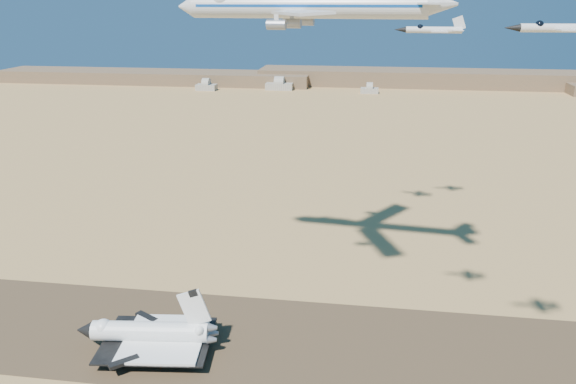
# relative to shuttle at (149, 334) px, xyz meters

# --- Properties ---
(ground) EXTENTS (1200.00, 1200.00, 0.00)m
(ground) POSITION_rel_shuttle_xyz_m (18.42, 8.35, -5.34)
(ground) COLOR tan
(ground) RESTS_ON ground
(runway) EXTENTS (600.00, 50.00, 0.06)m
(runway) POSITION_rel_shuttle_xyz_m (18.42, 8.35, -5.31)
(runway) COLOR brown
(runway) RESTS_ON ground
(ridgeline) EXTENTS (960.00, 90.00, 18.00)m
(ridgeline) POSITION_rel_shuttle_xyz_m (83.74, 535.66, 2.29)
(ridgeline) COLOR brown
(ridgeline) RESTS_ON ground
(hangars) EXTENTS (200.50, 29.50, 30.00)m
(hangars) POSITION_rel_shuttle_xyz_m (-45.58, 486.79, -0.51)
(hangars) COLOR #A9A595
(hangars) RESTS_ON ground
(shuttle) EXTENTS (40.45, 27.56, 19.87)m
(shuttle) POSITION_rel_shuttle_xyz_m (0.00, 0.00, 0.00)
(shuttle) COLOR white
(shuttle) RESTS_ON runway
(carrier_747) EXTENTS (82.16, 63.30, 20.43)m
(carrier_747) POSITION_rel_shuttle_xyz_m (37.14, 38.66, 88.02)
(carrier_747) COLOR silver
(crew_a) EXTENTS (0.62, 0.75, 1.78)m
(crew_a) POSITION_rel_shuttle_xyz_m (5.01, -6.54, -4.39)
(crew_a) COLOR #C63C0B
(crew_a) RESTS_ON runway
(crew_b) EXTENTS (0.62, 0.85, 1.57)m
(crew_b) POSITION_rel_shuttle_xyz_m (6.03, -7.92, -4.49)
(crew_b) COLOR #C63C0B
(crew_b) RESTS_ON runway
(crew_c) EXTENTS (1.04, 0.87, 1.58)m
(crew_c) POSITION_rel_shuttle_xyz_m (8.15, -5.97, -4.49)
(crew_c) COLOR #C63C0B
(crew_c) RESTS_ON runway
(chase_jet_a) EXTENTS (14.97, 7.99, 3.73)m
(chase_jet_a) POSITION_rel_shuttle_xyz_m (71.60, -1.62, 83.77)
(chase_jet_a) COLOR silver
(chase_jet_b) EXTENTS (16.50, 8.86, 4.11)m
(chase_jet_b) POSITION_rel_shuttle_xyz_m (90.92, -21.58, 85.19)
(chase_jet_b) COLOR silver
(chase_jet_e) EXTENTS (16.12, 9.25, 4.08)m
(chase_jet_e) POSITION_rel_shuttle_xyz_m (58.72, 84.83, 89.97)
(chase_jet_e) COLOR silver
(chase_jet_f) EXTENTS (15.63, 8.42, 3.89)m
(chase_jet_f) POSITION_rel_shuttle_xyz_m (77.03, 97.69, 87.69)
(chase_jet_f) COLOR silver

